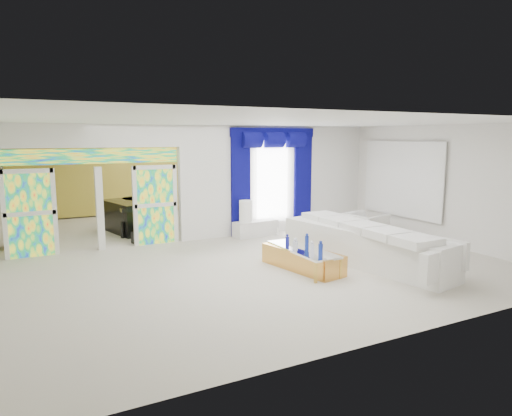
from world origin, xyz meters
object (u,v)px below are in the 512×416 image
grand_piano (136,216)px  armchair (365,225)px  console_table (256,228)px  coffee_table (302,259)px  white_sofa (364,247)px

grand_piano → armchair: bearing=-48.0°
console_table → grand_piano: 3.55m
console_table → grand_piano: grand_piano is taller
coffee_table → grand_piano: size_ratio=1.07×
white_sofa → console_table: 3.65m
armchair → grand_piano: (-5.33, 3.71, 0.12)m
coffee_table → grand_piano: bearing=111.3°
coffee_table → grand_piano: grand_piano is taller
console_table → grand_piano: bearing=141.0°
console_table → grand_piano: (-2.75, 2.23, 0.23)m
white_sofa → grand_piano: 6.77m
coffee_table → armchair: bearing=29.2°
coffee_table → armchair: size_ratio=1.88×
coffee_table → console_table: size_ratio=1.46×
white_sofa → armchair: 2.77m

